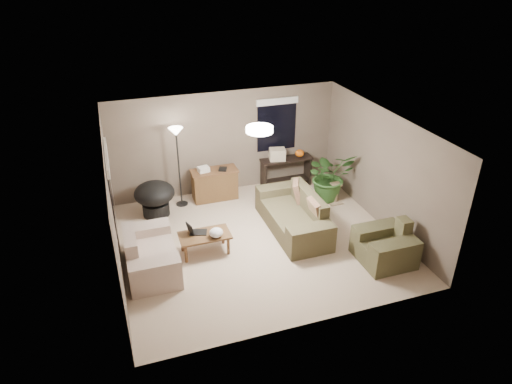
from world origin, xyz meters
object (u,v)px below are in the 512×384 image
object	(u,v)px
papasan_chair	(155,196)
armchair	(385,247)
houseplant	(329,181)
main_sofa	(294,217)
loveseat	(149,256)
coffee_table	(205,237)
floor_lamp	(177,141)
desk	(215,184)
console_table	(286,170)
cat_scratching_post	(335,194)

from	to	relation	value
papasan_chair	armchair	bearing A→B (deg)	-38.53
papasan_chair	houseplant	world-z (taller)	houseplant
main_sofa	loveseat	world-z (taller)	same
coffee_table	papasan_chair	world-z (taller)	papasan_chair
loveseat	floor_lamp	world-z (taller)	floor_lamp
armchair	coffee_table	world-z (taller)	armchair
floor_lamp	houseplant	distance (m)	3.69
desk	houseplant	xyz separation A→B (m)	(2.59, -0.88, 0.10)
armchair	main_sofa	bearing A→B (deg)	127.22
main_sofa	loveseat	xyz separation A→B (m)	(-3.11, -0.45, 0.00)
desk	houseplant	world-z (taller)	houseplant
coffee_table	houseplant	world-z (taller)	houseplant
loveseat	coffee_table	size ratio (longest dim) A/B	1.60
loveseat	armchair	xyz separation A→B (m)	(4.33, -1.14, 0.00)
armchair	houseplant	xyz separation A→B (m)	(0.09, 2.60, 0.18)
main_sofa	console_table	distance (m)	2.08
desk	cat_scratching_post	xyz separation A→B (m)	(2.65, -1.11, -0.16)
armchair	coffee_table	xyz separation A→B (m)	(-3.23, 1.34, 0.06)
console_table	coffee_table	bearing A→B (deg)	-139.45
loveseat	desk	world-z (taller)	loveseat
loveseat	houseplant	xyz separation A→B (m)	(4.42, 1.46, 0.18)
main_sofa	floor_lamp	distance (m)	3.09
console_table	floor_lamp	distance (m)	2.95
loveseat	papasan_chair	bearing A→B (deg)	79.38
cat_scratching_post	papasan_chair	bearing A→B (deg)	169.26
main_sofa	papasan_chair	size ratio (longest dim) A/B	2.17
houseplant	desk	bearing A→B (deg)	161.15
loveseat	floor_lamp	bearing A→B (deg)	66.29
papasan_chair	houseplant	distance (m)	4.08
desk	houseplant	distance (m)	2.74
loveseat	console_table	world-z (taller)	loveseat
loveseat	papasan_chair	distance (m)	2.05
coffee_table	cat_scratching_post	xyz separation A→B (m)	(3.39, 1.02, -0.14)
houseplant	cat_scratching_post	xyz separation A→B (m)	(0.07, -0.23, -0.26)
armchair	console_table	xyz separation A→B (m)	(-0.61, 3.58, 0.14)
main_sofa	console_table	world-z (taller)	main_sofa
main_sofa	coffee_table	world-z (taller)	main_sofa
desk	console_table	distance (m)	1.88
main_sofa	desk	distance (m)	2.28
floor_lamp	console_table	bearing A→B (deg)	2.97
console_table	houseplant	bearing A→B (deg)	-54.29
coffee_table	floor_lamp	distance (m)	2.44
main_sofa	console_table	size ratio (longest dim) A/B	1.69
main_sofa	papasan_chair	xyz separation A→B (m)	(-2.74, 1.55, 0.17)
main_sofa	coffee_table	bearing A→B (deg)	-172.85
coffee_table	cat_scratching_post	distance (m)	3.54
coffee_table	houseplant	xyz separation A→B (m)	(3.32, 1.25, 0.12)
armchair	loveseat	bearing A→B (deg)	165.22
coffee_table	desk	xyz separation A→B (m)	(0.73, 2.14, 0.02)
desk	cat_scratching_post	distance (m)	2.88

